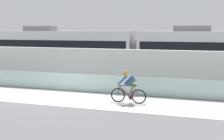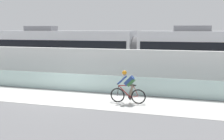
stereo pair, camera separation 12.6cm
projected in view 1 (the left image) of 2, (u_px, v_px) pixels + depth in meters
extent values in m
plane|color=slate|center=(57.00, 98.00, 15.34)|extent=(200.00, 200.00, 0.00)
cube|color=beige|center=(57.00, 97.00, 15.34)|extent=(32.00, 3.20, 0.01)
cube|color=silver|center=(71.00, 82.00, 17.02)|extent=(32.00, 0.05, 1.00)
cube|color=silver|center=(83.00, 67.00, 18.63)|extent=(32.00, 0.36, 2.37)
cube|color=#595654|center=(96.00, 79.00, 21.15)|extent=(32.00, 0.08, 0.01)
cube|color=#595654|center=(103.00, 76.00, 22.51)|extent=(32.00, 0.08, 0.01)
cube|color=silver|center=(64.00, 51.00, 22.40)|extent=(11.00, 2.50, 3.10)
cube|color=black|center=(63.00, 46.00, 22.35)|extent=(10.56, 2.54, 1.04)
cube|color=orange|center=(64.00, 69.00, 22.60)|extent=(10.78, 2.53, 0.28)
cube|color=slate|center=(40.00, 28.00, 22.73)|extent=(2.40, 1.10, 0.36)
cube|color=#232326|center=(25.00, 69.00, 23.63)|extent=(1.40, 1.88, 0.20)
cylinder|color=black|center=(20.00, 71.00, 22.96)|extent=(0.60, 0.10, 0.60)
cylinder|color=black|center=(30.00, 68.00, 24.32)|extent=(0.60, 0.10, 0.60)
cube|color=#232326|center=(107.00, 73.00, 21.61)|extent=(1.40, 1.88, 0.20)
cylinder|color=black|center=(104.00, 75.00, 20.94)|extent=(0.60, 0.10, 0.60)
cylinder|color=black|center=(110.00, 72.00, 22.30)|extent=(0.60, 0.10, 0.60)
cube|color=black|center=(4.00, 50.00, 23.97)|extent=(0.16, 2.54, 2.94)
cube|color=silver|center=(222.00, 55.00, 19.09)|extent=(11.00, 2.50, 3.10)
cube|color=black|center=(223.00, 50.00, 19.04)|extent=(10.56, 2.54, 1.04)
cube|color=orange|center=(221.00, 75.00, 19.29)|extent=(10.78, 2.53, 0.28)
cube|color=slate|center=(192.00, 28.00, 19.42)|extent=(2.40, 1.10, 0.36)
cube|color=#232326|center=(167.00, 75.00, 20.32)|extent=(1.40, 1.88, 0.20)
cylinder|color=black|center=(166.00, 78.00, 19.65)|extent=(0.60, 0.10, 0.60)
cylinder|color=black|center=(169.00, 75.00, 21.01)|extent=(0.60, 0.10, 0.60)
cylinder|color=#59595B|center=(137.00, 53.00, 20.75)|extent=(0.60, 2.30, 2.30)
torus|color=black|center=(118.00, 95.00, 14.32)|extent=(0.72, 0.06, 0.72)
cylinder|color=#99999E|center=(118.00, 95.00, 14.32)|extent=(0.07, 0.10, 0.07)
torus|color=black|center=(139.00, 97.00, 14.02)|extent=(0.72, 0.06, 0.72)
cylinder|color=#99999E|center=(139.00, 97.00, 14.02)|extent=(0.07, 0.10, 0.07)
cylinder|color=maroon|center=(125.00, 91.00, 14.19)|extent=(0.60, 0.04, 0.58)
cylinder|color=maroon|center=(132.00, 91.00, 14.08)|extent=(0.22, 0.04, 0.59)
cylinder|color=maroon|center=(126.00, 86.00, 14.12)|extent=(0.76, 0.04, 0.07)
cylinder|color=maroon|center=(135.00, 97.00, 14.08)|extent=(0.43, 0.03, 0.09)
cylinder|color=maroon|center=(136.00, 91.00, 14.02)|extent=(0.27, 0.02, 0.53)
cylinder|color=black|center=(118.00, 90.00, 14.28)|extent=(0.08, 0.03, 0.49)
cube|color=black|center=(134.00, 85.00, 14.01)|extent=(0.24, 0.10, 0.05)
cylinder|color=black|center=(119.00, 83.00, 14.22)|extent=(0.03, 0.58, 0.03)
cylinder|color=#262628|center=(130.00, 97.00, 14.15)|extent=(0.18, 0.02, 0.18)
cube|color=navy|center=(130.00, 81.00, 14.04)|extent=(0.50, 0.28, 0.51)
cube|color=#336638|center=(131.00, 83.00, 14.03)|extent=(0.38, 0.30, 0.38)
sphere|color=#997051|center=(125.00, 73.00, 14.06)|extent=(0.20, 0.20, 0.20)
sphere|color=orange|center=(125.00, 73.00, 14.06)|extent=(0.23, 0.23, 0.23)
cylinder|color=navy|center=(122.00, 80.00, 14.15)|extent=(0.44, 0.41, 0.41)
cylinder|color=navy|center=(122.00, 80.00, 14.15)|extent=(0.44, 0.41, 0.41)
cylinder|color=#726656|center=(132.00, 92.00, 14.09)|extent=(0.29, 0.33, 0.80)
cylinder|color=#726656|center=(132.00, 90.00, 14.07)|extent=(0.29, 0.33, 0.54)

